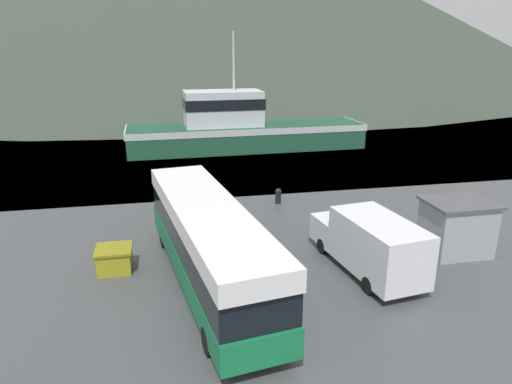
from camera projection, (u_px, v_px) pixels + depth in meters
water_surface at (171, 77)px, 140.61m from camera, size 240.00×240.00×0.00m
tour_bus at (208, 240)px, 17.80m from camera, size 4.35×12.35×3.35m
delivery_van at (370, 243)px, 18.95m from camera, size 3.01×6.46×2.52m
fishing_boat at (241, 128)px, 41.86m from camera, size 21.78×5.97×10.35m
storage_bin at (115, 259)px, 19.29m from camera, size 1.51×1.45×1.03m
dock_kiosk at (456, 227)px, 20.79m from camera, size 2.96×2.39×2.49m
mooring_bollard at (278, 195)px, 27.59m from camera, size 0.40×0.40×0.93m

